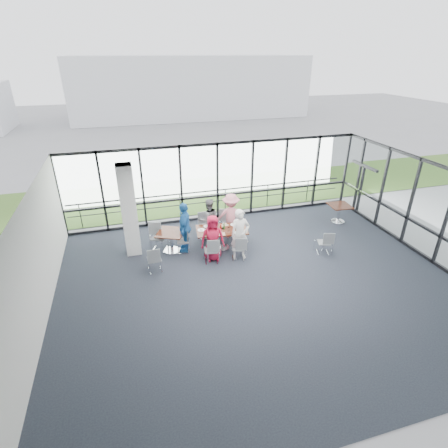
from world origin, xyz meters
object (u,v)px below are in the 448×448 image
object	(u,v)px
diner_end	(185,227)
chair_main_fl	(205,226)
structural_column	(129,211)
chair_main_nr	(238,248)
chair_main_end	(183,241)
chair_spare_r	(324,242)
diner_near_left	(213,238)
diner_near_right	(240,235)
chair_main_fr	(228,223)
diner_far_right	(231,216)
chair_main_nl	(211,250)
side_table_left	(171,235)
chair_spare_lb	(159,237)
chair_spare_la	(154,259)
side_table_right	(340,208)
diner_far_left	(209,220)
main_table	(222,233)

from	to	relation	value
diner_end	chair_main_fl	distance (m)	1.25
chair_main_fl	structural_column	bearing A→B (deg)	11.15
chair_main_nr	chair_main_end	xyz separation A→B (m)	(-1.71, 1.02, -0.01)
diner_end	chair_main_fl	size ratio (longest dim) A/B	1.95
diner_end	chair_spare_r	world-z (taller)	diner_end
diner_near_left	chair_main_end	size ratio (longest dim) A/B	1.95
diner_near_right	chair_main_fr	size ratio (longest dim) A/B	1.83
diner_near_right	chair_main_fr	xyz separation A→B (m)	(0.10, 1.71, -0.41)
diner_far_right	chair_main_nr	distance (m)	1.67
chair_main_nl	chair_spare_r	distance (m)	3.95
chair_main_nr	chair_spare_r	world-z (taller)	chair_main_nr
diner_near_left	chair_main_end	bearing A→B (deg)	145.17
side_table_left	chair_main_fl	distance (m)	1.56
chair_spare_lb	diner_end	bearing A→B (deg)	-172.73
chair_main_fl	chair_spare_la	bearing A→B (deg)	42.99
diner_near_left	chair_main_fr	distance (m)	1.87
diner_near_left	chair_spare_lb	world-z (taller)	diner_near_left
structural_column	diner_near_right	xyz separation A→B (m)	(3.46, -1.38, -0.71)
structural_column	side_table_right	bearing A→B (deg)	1.16
diner_far_left	chair_spare_la	distance (m)	2.73
side_table_left	diner_near_left	world-z (taller)	diner_near_left
side_table_right	chair_main_nr	world-z (taller)	chair_main_nr
main_table	side_table_right	bearing A→B (deg)	15.36
diner_near_left	diner_near_right	world-z (taller)	diner_near_right
side_table_right	chair_main_fr	world-z (taller)	chair_main_fr
diner_near_left	chair_spare_lb	distance (m)	2.05
diner_far_left	chair_main_nl	world-z (taller)	diner_far_left
diner_far_left	chair_main_end	xyz separation A→B (m)	(-1.09, -0.63, -0.40)
main_table	chair_main_nr	bearing A→B (deg)	-61.47
side_table_left	chair_main_end	xyz separation A→B (m)	(0.39, -0.14, -0.23)
main_table	diner_end	bearing A→B (deg)	177.49
diner_near_left	chair_spare_r	distance (m)	3.89
diner_near_right	chair_main_nl	xyz separation A→B (m)	(-1.00, 0.02, -0.45)
side_table_right	chair_main_end	xyz separation A→B (m)	(-6.61, -0.59, -0.21)
side_table_left	diner_end	bearing A→B (deg)	-7.78
side_table_right	diner_end	bearing A→B (deg)	-175.50
chair_spare_la	main_table	bearing A→B (deg)	15.17
chair_main_fl	main_table	bearing A→B (deg)	113.47
structural_column	chair_spare_lb	world-z (taller)	structural_column
diner_near_left	chair_main_nl	xyz separation A→B (m)	(-0.09, -0.15, -0.36)
diner_far_left	chair_main_fr	distance (m)	0.87
diner_near_left	chair_main_fr	xyz separation A→B (m)	(1.01, 1.54, -0.32)
chair_spare_lb	side_table_right	bearing A→B (deg)	-154.17
structural_column	chair_main_nr	world-z (taller)	structural_column
side_table_left	chair_spare_la	size ratio (longest dim) A/B	1.38
diner_far_left	chair_main_end	distance (m)	1.32
chair_main_nl	chair_main_fr	size ratio (longest dim) A/B	0.92
chair_main_nr	diner_far_right	bearing A→B (deg)	94.03
side_table_right	chair_main_end	world-z (taller)	chair_main_end
side_table_right	main_table	bearing A→B (deg)	-172.04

